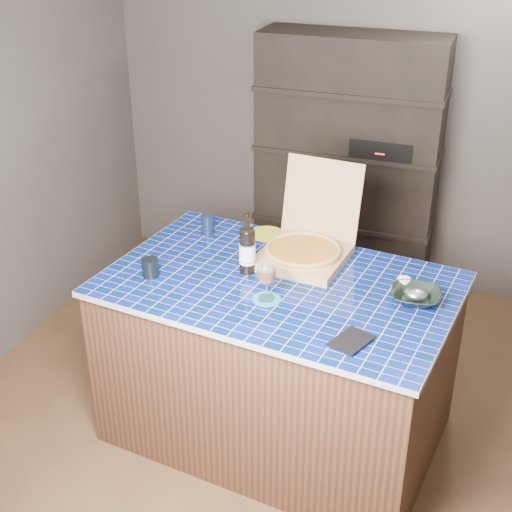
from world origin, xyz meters
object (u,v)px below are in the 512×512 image
at_px(kitchen_island, 278,359).
at_px(pizza_box, 305,248).
at_px(dvd_case, 351,341).
at_px(wine_glass, 267,273).
at_px(mead_bottle, 247,249).
at_px(bowl, 416,296).

relative_size(kitchen_island, pizza_box, 3.26).
bearing_deg(dvd_case, wine_glass, 175.90).
xyz_separation_m(mead_bottle, dvd_case, (0.63, -0.43, -0.12)).
bearing_deg(wine_glass, mead_bottle, 128.39).
height_order(mead_bottle, wine_glass, mead_bottle).
distance_m(pizza_box, wine_glass, 0.45).
bearing_deg(bowl, kitchen_island, -176.68).
height_order(pizza_box, bowl, pizza_box).
bearing_deg(bowl, pizza_box, 158.94).
distance_m(pizza_box, mead_bottle, 0.32).
relative_size(mead_bottle, bowl, 1.39).
relative_size(pizza_box, dvd_case, 3.05).
height_order(wine_glass, bowl, wine_glass).
bearing_deg(kitchen_island, bowl, 10.25).
bearing_deg(pizza_box, dvd_case, -53.22).
height_order(kitchen_island, mead_bottle, mead_bottle).
relative_size(pizza_box, mead_bottle, 1.73).
relative_size(kitchen_island, wine_glass, 8.97).
relative_size(pizza_box, bowl, 2.41).
bearing_deg(bowl, wine_glass, -161.63).
distance_m(kitchen_island, wine_glass, 0.62).
relative_size(kitchen_island, mead_bottle, 5.64).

